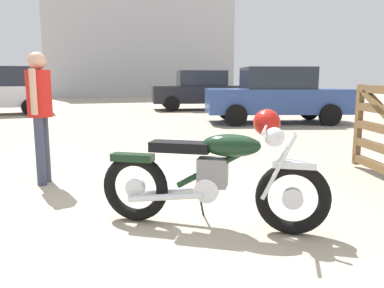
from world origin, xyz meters
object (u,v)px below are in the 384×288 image
white_estate_far (276,95)px  red_hatchback_near (201,90)px  vintage_motorcycle (217,174)px  bystander (40,104)px

white_estate_far → red_hatchback_near: bearing=-69.7°
red_hatchback_near → white_estate_far: (1.01, -5.42, 0.00)m
vintage_motorcycle → bystander: bystander is taller
red_hatchback_near → white_estate_far: bearing=104.6°
vintage_motorcycle → red_hatchback_near: 13.54m
vintage_motorcycle → white_estate_far: size_ratio=0.43×
red_hatchback_near → vintage_motorcycle: bearing=80.8°
bystander → red_hatchback_near: bearing=-103.0°
vintage_motorcycle → bystander: (-1.76, 1.90, 0.53)m
bystander → white_estate_far: bearing=-124.8°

